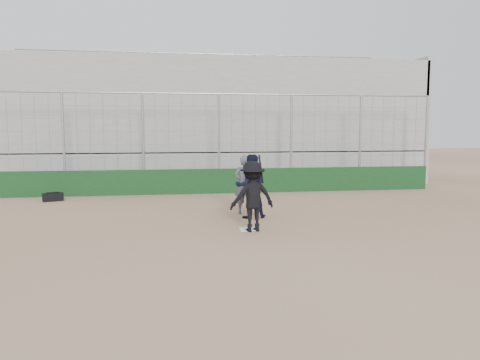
{
  "coord_description": "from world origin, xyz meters",
  "views": [
    {
      "loc": [
        -2.03,
        -11.81,
        2.63
      ],
      "look_at": [
        0.0,
        1.4,
        1.15
      ],
      "focal_mm": 35.0,
      "sensor_mm": 36.0,
      "label": 1
    }
  ],
  "objects": [
    {
      "name": "ground",
      "position": [
        0.0,
        0.0,
        0.0
      ],
      "size": [
        90.0,
        90.0,
        0.0
      ],
      "primitive_type": "plane",
      "color": "#856248",
      "rests_on": "ground"
    },
    {
      "name": "batter_at_plate",
      "position": [
        0.08,
        -0.17,
        0.9
      ],
      "size": [
        1.27,
        0.87,
        1.95
      ],
      "color": "black",
      "rests_on": "ground"
    },
    {
      "name": "backstop",
      "position": [
        0.0,
        7.0,
        0.96
      ],
      "size": [
        18.1,
        0.25,
        4.04
      ],
      "color": "#113516",
      "rests_on": "ground"
    },
    {
      "name": "catcher_crouched",
      "position": [
        0.34,
        1.55,
        0.63
      ],
      "size": [
        0.94,
        0.75,
        1.25
      ],
      "color": "black",
      "rests_on": "ground"
    },
    {
      "name": "home_plate",
      "position": [
        0.0,
        0.0,
        0.01
      ],
      "size": [
        0.44,
        0.44,
        0.02
      ],
      "primitive_type": "cube",
      "color": "white",
      "rests_on": "ground"
    },
    {
      "name": "equipment_bag",
      "position": [
        -6.19,
        5.79,
        0.15
      ],
      "size": [
        0.75,
        0.54,
        0.34
      ],
      "color": "black",
      "rests_on": "ground"
    },
    {
      "name": "bleachers",
      "position": [
        0.0,
        11.95,
        2.92
      ],
      "size": [
        20.25,
        6.7,
        6.98
      ],
      "color": "gray",
      "rests_on": "ground"
    },
    {
      "name": "umpire",
      "position": [
        0.26,
        2.19,
        0.82
      ],
      "size": [
        0.79,
        0.67,
        1.64
      ],
      "primitive_type": "imported",
      "rotation": [
        0.0,
        0.0,
        2.73
      ],
      "color": "#4F5664",
      "rests_on": "ground"
    }
  ]
}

